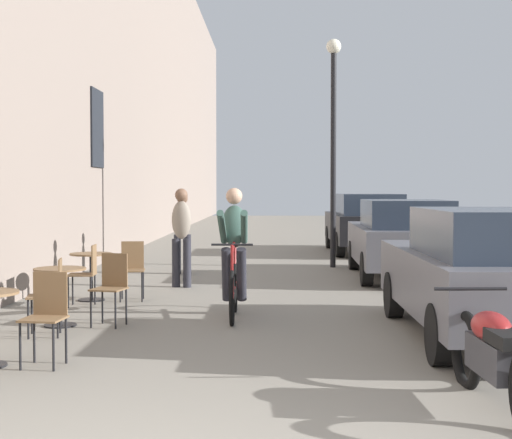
{
  "coord_description": "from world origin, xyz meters",
  "views": [
    {
      "loc": [
        0.67,
        -4.21,
        1.7
      ],
      "look_at": [
        0.23,
        15.42,
        0.91
      ],
      "focal_mm": 53.71,
      "sensor_mm": 36.0,
      "label": 1
    }
  ],
  "objects": [
    {
      "name": "building_facade_left",
      "position": [
        -3.45,
        14.0,
        5.56
      ],
      "size": [
        0.54,
        68.0,
        11.12
      ],
      "color": "gray",
      "rests_on": "ground_plane"
    },
    {
      "name": "cafe_chair_near_toward_wall",
      "position": [
        -1.51,
        3.05,
        0.52
      ],
      "size": [
        0.41,
        0.41,
        0.89
      ],
      "color": "black",
      "rests_on": "ground_plane"
    },
    {
      "name": "cafe_table_mid",
      "position": [
        -1.96,
        5.14,
        0.52
      ],
      "size": [
        0.64,
        0.64,
        0.72
      ],
      "color": "black",
      "rests_on": "ground_plane"
    },
    {
      "name": "cafe_chair_mid_toward_street",
      "position": [
        -1.89,
        4.5,
        0.52
      ],
      "size": [
        0.44,
        0.44,
        0.89
      ],
      "color": "black",
      "rests_on": "ground_plane"
    },
    {
      "name": "cafe_chair_mid_toward_wall",
      "position": [
        -1.34,
        5.21,
        0.52
      ],
      "size": [
        0.45,
        0.45,
        0.89
      ],
      "color": "black",
      "rests_on": "ground_plane"
    },
    {
      "name": "cafe_table_far",
      "position": [
        -2.09,
        7.3,
        0.52
      ],
      "size": [
        0.64,
        0.64,
        0.72
      ],
      "color": "black",
      "rests_on": "ground_plane"
    },
    {
      "name": "cafe_chair_far_toward_street",
      "position": [
        -2.02,
        6.72,
        0.52
      ],
      "size": [
        0.4,
        0.4,
        0.89
      ],
      "color": "black",
      "rests_on": "ground_plane"
    },
    {
      "name": "cafe_chair_far_toward_wall",
      "position": [
        -1.48,
        7.38,
        0.52
      ],
      "size": [
        0.42,
        0.42,
        0.89
      ],
      "color": "black",
      "rests_on": "ground_plane"
    },
    {
      "name": "cyclist_on_bicycle",
      "position": [
        0.15,
        5.91,
        0.81
      ],
      "size": [
        0.52,
        1.76,
        1.74
      ],
      "color": "black",
      "rests_on": "ground_plane"
    },
    {
      "name": "pedestrian_near",
      "position": [
        -0.91,
        8.89,
        0.96
      ],
      "size": [
        0.38,
        0.3,
        1.7
      ],
      "color": "#26262D",
      "rests_on": "ground_plane"
    },
    {
      "name": "pedestrian_mid",
      "position": [
        -1.13,
        10.95,
        0.91
      ],
      "size": [
        0.36,
        0.27,
        1.62
      ],
      "color": "#26262D",
      "rests_on": "ground_plane"
    },
    {
      "name": "street_lamp",
      "position": [
        1.97,
        12.3,
        3.11
      ],
      "size": [
        0.32,
        0.32,
        4.9
      ],
      "color": "black",
      "rests_on": "ground_plane"
    },
    {
      "name": "parked_car_nearest",
      "position": [
        3.06,
        4.37,
        0.77
      ],
      "size": [
        1.78,
        4.17,
        1.48
      ],
      "color": "#595960",
      "rests_on": "ground_plane"
    },
    {
      "name": "parked_car_second",
      "position": [
        3.13,
        10.34,
        0.77
      ],
      "size": [
        1.86,
        4.24,
        1.49
      ],
      "color": "#595960",
      "rests_on": "ground_plane"
    },
    {
      "name": "parked_car_third",
      "position": [
        3.14,
        16.02,
        0.81
      ],
      "size": [
        1.9,
        4.42,
        1.56
      ],
      "color": "black",
      "rests_on": "ground_plane"
    },
    {
      "name": "parked_motorcycle",
      "position": [
        2.38,
        1.64,
        0.4
      ],
      "size": [
        0.62,
        2.15,
        0.92
      ],
      "color": "black",
      "rests_on": "ground_plane"
    }
  ]
}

